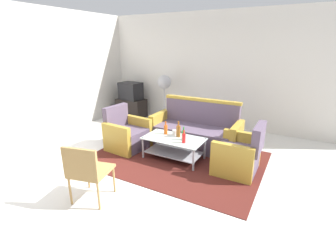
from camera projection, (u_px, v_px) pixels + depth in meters
ground_plane at (161, 177)px, 3.97m from camera, size 14.00×14.00×0.00m
wall_back at (224, 71)px, 6.05m from camera, size 6.52×0.12×2.80m
wall_left at (19, 77)px, 4.95m from camera, size 0.12×6.20×2.80m
rug at (177, 158)px, 4.60m from camera, size 3.05×2.22×0.01m
couch at (196, 132)px, 5.06m from camera, size 1.81×0.76×0.96m
armchair_left at (127, 135)px, 4.98m from camera, size 0.75×0.81×0.85m
armchair_right at (239, 155)px, 4.06m from camera, size 0.70×0.76×0.85m
coffee_table at (174, 145)px, 4.52m from camera, size 1.10×0.60×0.40m
bottle_brown at (178, 131)px, 4.51m from camera, size 0.08×0.08×0.30m
bottle_green at (183, 135)px, 4.36m from camera, size 0.06×0.06×0.24m
bottle_red at (184, 138)px, 4.24m from camera, size 0.06×0.06×0.23m
bottle_orange at (166, 129)px, 4.65m from camera, size 0.07×0.07×0.25m
cup at (174, 133)px, 4.61m from camera, size 0.08×0.08×0.10m
tv_stand at (132, 108)px, 7.16m from camera, size 0.80×0.50×0.52m
television at (131, 91)px, 7.00m from camera, size 0.64×0.50×0.48m
pedestal_fan at (164, 85)px, 6.46m from camera, size 0.36×0.36×1.27m
wicker_chair at (87, 169)px, 3.19m from camera, size 0.58×0.58×0.84m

